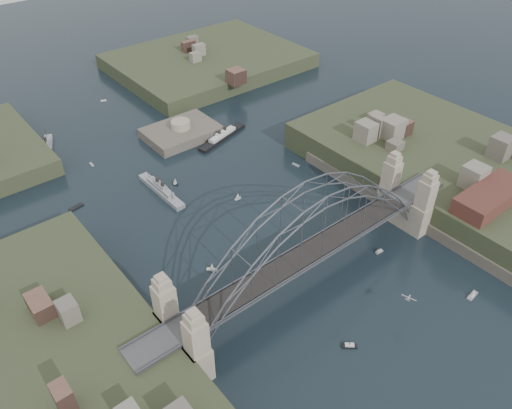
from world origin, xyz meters
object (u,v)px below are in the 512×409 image
object	(u,v)px
bridge	(312,238)
fort_island	(182,137)
wharf_shed	(490,197)
naval_cruiser_near	(161,190)
naval_cruiser_far	(47,149)
ocean_liner	(222,137)

from	to	relation	value
bridge	fort_island	size ratio (longest dim) A/B	3.82
wharf_shed	naval_cruiser_near	xyz separation A→B (m)	(-52.41, 61.93, -9.10)
wharf_shed	naval_cruiser_near	size ratio (longest dim) A/B	1.04
bridge	naval_cruiser_far	distance (m)	91.44
naval_cruiser_far	ocean_liner	distance (m)	52.64
naval_cruiser_far	ocean_liner	world-z (taller)	naval_cruiser_far
fort_island	ocean_liner	distance (m)	13.08
naval_cruiser_near	wharf_shed	bearing A→B (deg)	-49.76
wharf_shed	bridge	bearing A→B (deg)	162.35
wharf_shed	naval_cruiser_far	xyz separation A→B (m)	(-68.24, 101.43, -9.09)
naval_cruiser_near	naval_cruiser_far	distance (m)	42.56
naval_cruiser_near	fort_island	bearing A→B (deg)	47.24
ocean_liner	naval_cruiser_far	bearing A→B (deg)	149.42
bridge	fort_island	world-z (taller)	bridge
wharf_shed	ocean_liner	size ratio (longest dim) A/B	1.00
bridge	wharf_shed	size ratio (longest dim) A/B	4.20
naval_cruiser_far	ocean_liner	bearing A→B (deg)	-30.58
naval_cruiser_far	bridge	bearing A→B (deg)	-74.51
wharf_shed	naval_cruiser_far	world-z (taller)	wharf_shed
naval_cruiser_near	naval_cruiser_far	xyz separation A→B (m)	(-15.83, 39.50, 0.01)
naval_cruiser_near	ocean_liner	world-z (taller)	naval_cruiser_near
fort_island	wharf_shed	xyz separation A→B (m)	(32.00, -84.00, 10.34)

